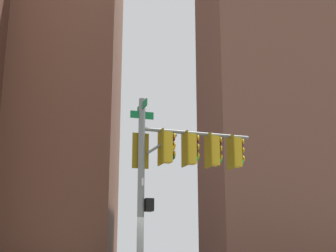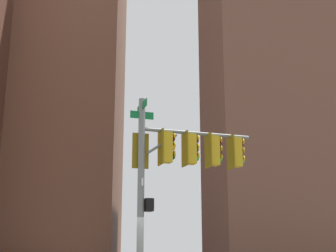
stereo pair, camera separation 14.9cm
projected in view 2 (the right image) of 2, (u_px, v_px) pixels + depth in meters
signal_pole_assembly at (177, 161)px, 15.81m from camera, size 1.70×4.09×6.34m
building_brick_nearside at (295, 55)px, 46.05m from camera, size 18.07×16.63×39.46m
building_brick_farside at (61, 97)px, 69.07m from camera, size 19.09×16.92×45.88m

